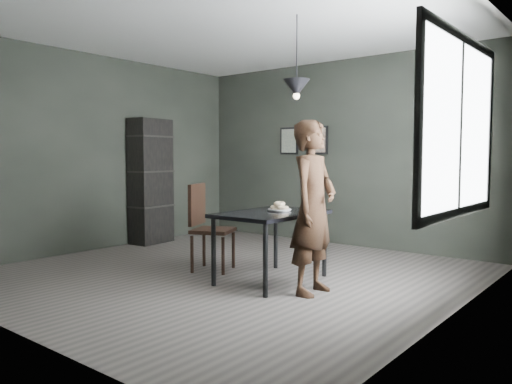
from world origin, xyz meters
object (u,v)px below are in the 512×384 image
Objects in this scene: shelf_unit at (151,181)px; pendant_lamp at (297,88)px; wood_chair at (206,221)px; woman at (313,207)px; white_plate at (279,210)px; cafe_table at (271,219)px.

pendant_lamp is at bearing -17.37° from shelf_unit.
pendant_lamp is (1.17, 0.16, 1.47)m from wood_chair.
wood_chair is at bearing 82.77° from woman.
white_plate is 0.14× the size of woman.
cafe_table is at bearing 73.43° from woman.
woman is (0.60, -0.26, 0.09)m from white_plate.
white_plate is 0.27× the size of pendant_lamp.
wood_chair is (-1.53, 0.07, -0.27)m from woman.
pendant_lamp reaches higher than cafe_table.
wood_chair is at bearing -168.22° from white_plate.
shelf_unit is (-2.00, 0.82, 0.38)m from wood_chair.
pendant_lamp is (-0.36, 0.23, 1.20)m from woman.
woman is 1.96× the size of pendant_lamp.
wood_chair is (-0.92, -0.06, -0.09)m from cafe_table.
woman reaches higher than white_plate.
shelf_unit is (-3.53, 0.89, 0.11)m from woman.
wood_chair reaches higher than white_plate.
white_plate is at bearing -17.66° from shelf_unit.
woman is at bearing -25.93° from wood_chair.
shelf_unit reaches higher than woman.
shelf_unit reaches higher than white_plate.
woman is 1.28m from pendant_lamp.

